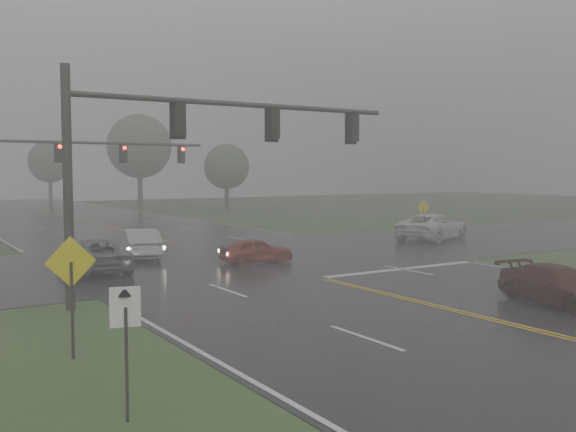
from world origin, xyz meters
TOP-DOWN VIEW (x-y plane):
  - main_road at (0.00, 20.00)m, footprint 18.00×160.00m
  - cross_street at (0.00, 22.00)m, footprint 120.00×14.00m
  - stop_bar at (4.50, 14.40)m, footprint 8.50×0.50m
  - sedan_maroon at (3.52, 5.84)m, footprint 2.49×4.66m
  - sedan_red at (0.00, 19.74)m, footprint 3.71×1.94m
  - sedan_silver at (-4.21, 24.28)m, footprint 2.48×4.82m
  - car_grey at (-7.43, 21.17)m, footprint 2.59×5.28m
  - pickup_white at (14.81, 22.70)m, footprint 6.64×4.68m
  - signal_gantry_near at (-6.33, 13.80)m, footprint 12.81×0.34m
  - signal_gantry_far at (-6.24, 31.30)m, footprint 12.75×0.35m
  - sign_diamond_west at (-11.49, 8.30)m, footprint 1.21×0.14m
  - sign_arrow_white at (-11.65, 3.89)m, footprint 0.53×0.17m
  - sign_diamond_east at (15.40, 24.21)m, footprint 1.06×0.11m
  - tree_ne_a at (11.14, 67.47)m, footprint 7.66×7.66m
  - tree_e_near at (17.74, 57.61)m, footprint 5.09×5.09m
  - tree_n_far at (5.19, 87.80)m, footprint 5.99×5.99m

SIDE VIEW (x-z plane):
  - main_road at x=0.00m, z-range -0.01..0.01m
  - cross_street at x=0.00m, z-range -0.01..0.01m
  - stop_bar at x=4.50m, z-range 0.00..0.00m
  - sedan_maroon at x=3.52m, z-range -0.64..0.64m
  - sedan_red at x=0.00m, z-range -0.60..0.60m
  - sedan_silver at x=-4.21m, z-range -0.76..0.76m
  - car_grey at x=-7.43m, z-range -0.72..0.72m
  - pickup_white at x=14.81m, z-range -0.84..0.84m
  - sign_arrow_white at x=-11.65m, z-range 0.48..2.89m
  - sign_diamond_east at x=15.40m, z-range 0.44..2.99m
  - sign_diamond_west at x=-11.49m, z-range 0.51..3.41m
  - signal_gantry_far at x=-6.24m, z-range 1.41..8.32m
  - tree_e_near at x=17.74m, z-range 1.17..8.65m
  - signal_gantry_near at x=-6.33m, z-range 1.54..9.30m
  - tree_n_far at x=5.19m, z-range 1.38..10.18m
  - tree_ne_a at x=11.14m, z-range 1.78..13.02m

